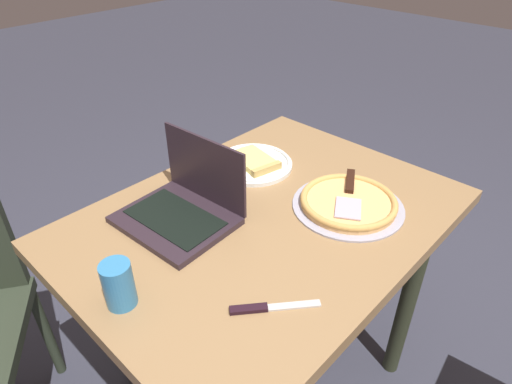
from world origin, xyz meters
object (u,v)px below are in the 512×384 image
object	(u,v)px
laptop	(184,205)
table_knife	(266,308)
pizza_tray	(348,202)
pizza_plate	(254,163)
dining_table	(265,238)
drink_cup	(118,284)

from	to	relation	value
laptop	table_knife	size ratio (longest dim) A/B	1.88
laptop	pizza_tray	bearing A→B (deg)	-40.95
laptop	pizza_tray	size ratio (longest dim) A/B	0.98
pizza_plate	dining_table	bearing A→B (deg)	-129.20
dining_table	laptop	distance (m)	0.26
pizza_plate	pizza_tray	xyz separation A→B (m)	(0.02, -0.36, 0.00)
drink_cup	laptop	bearing A→B (deg)	26.20
laptop	table_knife	bearing A→B (deg)	-103.33
laptop	pizza_tray	world-z (taller)	laptop
dining_table	pizza_plate	bearing A→B (deg)	50.80
laptop	drink_cup	xyz separation A→B (m)	(-0.29, -0.14, 0.01)
pizza_plate	pizza_tray	distance (m)	0.36
dining_table	drink_cup	size ratio (longest dim) A/B	9.78
pizza_tray	dining_table	bearing A→B (deg)	141.68
laptop	pizza_tray	distance (m)	0.47
laptop	drink_cup	size ratio (longest dim) A/B	2.81
pizza_plate	drink_cup	world-z (taller)	drink_cup
dining_table	pizza_tray	bearing A→B (deg)	-38.32
pizza_plate	pizza_tray	bearing A→B (deg)	-86.77
table_knife	drink_cup	distance (m)	0.32
table_knife	laptop	bearing A→B (deg)	76.67
laptop	pizza_plate	xyz separation A→B (m)	(0.33, 0.05, -0.03)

